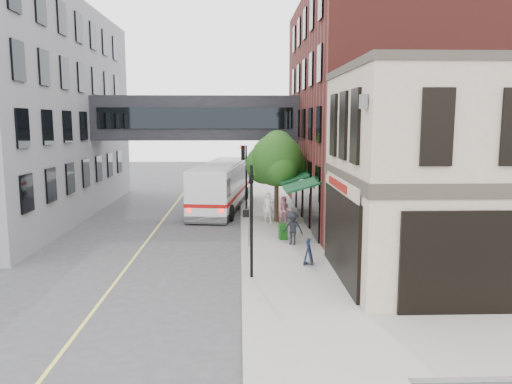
{
  "coord_description": "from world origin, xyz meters",
  "views": [
    {
      "loc": [
        -0.06,
        -17.23,
        6.37
      ],
      "look_at": [
        0.63,
        3.48,
        3.37
      ],
      "focal_mm": 35.0,
      "sensor_mm": 36.0,
      "label": 1
    }
  ],
  "objects": [
    {
      "name": "newspaper_box",
      "position": [
        2.21,
        8.3,
        0.57
      ],
      "size": [
        0.47,
        0.43,
        0.84
      ],
      "primitive_type": "cube",
      "rotation": [
        0.0,
        0.0,
        0.16
      ],
      "color": "#135413",
      "rests_on": "sidewalk_main"
    },
    {
      "name": "sandwich_board",
      "position": [
        2.92,
        3.77,
        0.69
      ],
      "size": [
        0.5,
        0.67,
        1.09
      ],
      "primitive_type": "cube",
      "rotation": [
        0.0,
        0.0,
        -0.19
      ],
      "color": "black",
      "rests_on": "sidewalk_main"
    },
    {
      "name": "brick_building",
      "position": [
        9.98,
        15.0,
        6.99
      ],
      "size": [
        13.76,
        18.0,
        14.0
      ],
      "color": "#5A211C",
      "rests_on": "ground"
    },
    {
      "name": "street_tree",
      "position": [
        2.19,
        13.22,
        3.91
      ],
      "size": [
        3.8,
        3.2,
        5.6
      ],
      "color": "#382619",
      "rests_on": "sidewalk_main"
    },
    {
      "name": "traffic_signal_near",
      "position": [
        0.37,
        2.0,
        2.98
      ],
      "size": [
        0.44,
        0.22,
        4.6
      ],
      "color": "black",
      "rests_on": "sidewalk_main"
    },
    {
      "name": "pedestrian_a",
      "position": [
        1.68,
        12.6,
        1.08
      ],
      "size": [
        0.68,
        0.45,
        1.86
      ],
      "primitive_type": "imported",
      "rotation": [
        0.0,
        0.0,
        -0.0
      ],
      "color": "white",
      "rests_on": "sidewalk_main"
    },
    {
      "name": "lane_marking",
      "position": [
        -5.0,
        10.0,
        0.01
      ],
      "size": [
        0.12,
        40.0,
        0.01
      ],
      "primitive_type": "cube",
      "color": "#D8CC4C",
      "rests_on": "ground"
    },
    {
      "name": "skyway_bridge",
      "position": [
        -3.0,
        18.0,
        6.5
      ],
      "size": [
        14.0,
        3.18,
        3.0
      ],
      "color": "black",
      "rests_on": "ground"
    },
    {
      "name": "ground",
      "position": [
        0.0,
        0.0,
        0.0
      ],
      "size": [
        120.0,
        120.0,
        0.0
      ],
      "primitive_type": "plane",
      "color": "#38383A",
      "rests_on": "ground"
    },
    {
      "name": "traffic_signal_far",
      "position": [
        0.26,
        17.0,
        3.34
      ],
      "size": [
        0.53,
        0.28,
        4.5
      ],
      "color": "black",
      "rests_on": "sidewalk_main"
    },
    {
      "name": "pedestrian_b",
      "position": [
        2.6,
        12.0,
        1.01
      ],
      "size": [
        0.94,
        0.79,
        1.71
      ],
      "primitive_type": "imported",
      "rotation": [
        0.0,
        0.0,
        -0.19
      ],
      "color": "pink",
      "rests_on": "sidewalk_main"
    },
    {
      "name": "pedestrian_c",
      "position": [
        2.59,
        7.2,
        0.98
      ],
      "size": [
        1.22,
        0.94,
        1.67
      ],
      "primitive_type": "imported",
      "rotation": [
        0.0,
        0.0,
        -0.33
      ],
      "color": "black",
      "rests_on": "sidewalk_main"
    },
    {
      "name": "street_sign_pole",
      "position": [
        0.39,
        7.0,
        1.93
      ],
      "size": [
        0.08,
        0.75,
        3.0
      ],
      "color": "gray",
      "rests_on": "sidewalk_main"
    },
    {
      "name": "sidewalk_main",
      "position": [
        2.0,
        14.0,
        0.07
      ],
      "size": [
        4.0,
        60.0,
        0.15
      ],
      "primitive_type": "cube",
      "color": "gray",
      "rests_on": "ground"
    },
    {
      "name": "bus",
      "position": [
        -1.37,
        18.48,
        1.82
      ],
      "size": [
        4.23,
        12.33,
        3.25
      ],
      "color": "white",
      "rests_on": "ground"
    },
    {
      "name": "corner_building",
      "position": [
        8.97,
        2.0,
        4.21
      ],
      "size": [
        10.19,
        8.12,
        8.45
      ],
      "color": "tan",
      "rests_on": "ground"
    }
  ]
}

